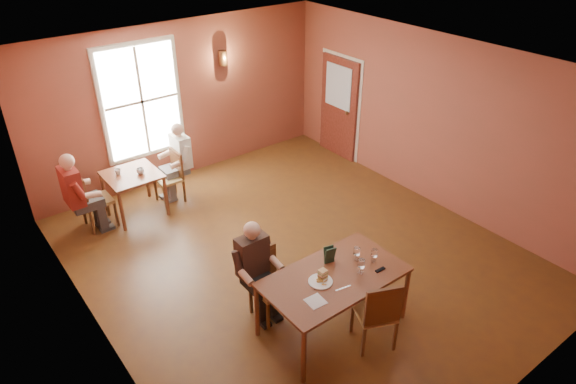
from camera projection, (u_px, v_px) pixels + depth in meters
ground at (296, 254)px, 8.08m from camera, size 6.00×7.00×0.01m
wall_back at (182, 102)px, 9.71m from camera, size 6.00×0.04×3.00m
wall_front at (523, 306)px, 4.93m from camera, size 6.00×0.04×3.00m
wall_left at (87, 247)px, 5.74m from camera, size 0.04×7.00×3.00m
wall_right at (432, 121)px, 8.90m from camera, size 0.04×7.00×3.00m
ceiling at (298, 67)px, 6.56m from camera, size 6.00×7.00×0.04m
window at (142, 101)px, 9.15m from camera, size 1.36×0.10×1.96m
door at (338, 108)px, 10.66m from camera, size 0.12×1.04×2.10m
wall_sconce at (223, 58)px, 9.76m from camera, size 0.16×0.16×0.28m
main_table at (333, 301)px, 6.55m from camera, size 1.80×1.01×0.84m
chair_diner_main at (271, 286)px, 6.69m from camera, size 0.43×0.43×0.98m
diner_main at (272, 277)px, 6.58m from camera, size 0.54×0.54×1.34m
chair_empty at (375, 310)px, 6.27m from camera, size 0.60×0.60×1.03m
plate_food at (320, 281)px, 6.22m from camera, size 0.37×0.37×0.04m
sandwich at (323, 275)px, 6.26m from camera, size 0.10×0.09×0.11m
goblet_a at (357, 253)px, 6.55m from camera, size 0.10×0.10×0.21m
goblet_b at (374, 255)px, 6.52m from camera, size 0.11×0.11×0.20m
goblet_c at (361, 266)px, 6.32m from camera, size 0.10×0.10×0.22m
menu_stand at (330, 255)px, 6.51m from camera, size 0.15×0.10×0.23m
knife at (343, 288)px, 6.13m from camera, size 0.21×0.06×0.00m
napkin at (316, 301)px, 5.93m from camera, size 0.22×0.22×0.01m
sunglasses at (380, 270)px, 6.42m from camera, size 0.14×0.05×0.02m
second_table at (135, 193)px, 8.94m from camera, size 0.88×0.88×0.78m
chair_diner_white at (168, 178)px, 9.24m from camera, size 0.43×0.43×0.96m
diner_white at (169, 167)px, 9.15m from camera, size 0.55×0.55×1.37m
chair_diner_maroon at (97, 199)px, 8.54m from camera, size 0.45×0.45×1.03m
diner_maroon at (93, 189)px, 8.42m from camera, size 0.57×0.57×1.43m
cup_a at (140, 171)px, 8.73m from camera, size 0.17×0.17×0.10m
cup_b at (118, 172)px, 8.71m from camera, size 0.11×0.11×0.10m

